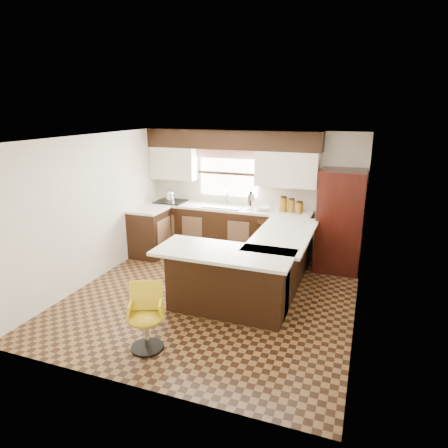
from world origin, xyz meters
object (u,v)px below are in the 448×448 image
at_px(peninsula_long, 279,262).
at_px(peninsula_return, 227,282).
at_px(refrigerator, 340,221).
at_px(bar_chair, 146,319).

bearing_deg(peninsula_long, peninsula_return, -118.30).
bearing_deg(refrigerator, peninsula_long, -123.69).
xyz_separation_m(peninsula_long, peninsula_return, (-0.53, -0.97, 0.00)).
relative_size(peninsula_long, bar_chair, 2.40).
xyz_separation_m(peninsula_return, bar_chair, (-0.60, -1.20, -0.04)).
height_order(peninsula_return, refrigerator, refrigerator).
relative_size(peninsula_return, bar_chair, 2.03).
xyz_separation_m(peninsula_long, refrigerator, (0.80, 1.20, 0.44)).
height_order(peninsula_long, peninsula_return, same).
distance_m(peninsula_long, peninsula_return, 1.11).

